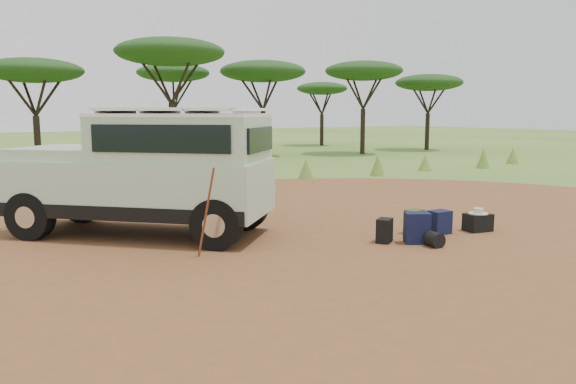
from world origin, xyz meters
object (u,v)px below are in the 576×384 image
safari_vehicle (149,175)px  backpack_navy (417,228)px  walking_staff (206,213)px  duffel_navy (439,222)px  backpack_black (384,231)px  backpack_olive (414,222)px  hard_case (478,223)px

safari_vehicle → backpack_navy: 5.41m
walking_staff → duffel_navy: bearing=-45.1°
backpack_black → duffel_navy: size_ratio=0.96×
backpack_black → backpack_olive: 1.10m
walking_staff → backpack_black: walking_staff is taller
backpack_navy → hard_case: bearing=34.8°
walking_staff → backpack_navy: 4.03m
backpack_olive → duffel_navy: size_ratio=1.03×
backpack_black → duffel_navy: duffel_navy is taller
walking_staff → backpack_black: bearing=-48.9°
safari_vehicle → walking_staff: safari_vehicle is taller
duffel_navy → backpack_navy: bearing=-158.6°
duffel_navy → walking_staff: bearing=171.9°
backpack_black → hard_case: (2.38, -0.24, -0.05)m
walking_staff → backpack_black: 3.49m
backpack_black → backpack_navy: size_ratio=0.78×
duffel_navy → backpack_olive: bearing=147.0°
backpack_navy → backpack_olive: (0.58, 0.67, -0.05)m
backpack_navy → backpack_black: bearing=172.2°
safari_vehicle → walking_staff: (0.23, -2.31, -0.46)m
walking_staff → backpack_black: (3.36, -0.75, -0.55)m
backpack_navy → safari_vehicle: bearing=170.5°
walking_staff → backpack_olive: (4.42, -0.46, -0.53)m
hard_case → backpack_black: bearing=-176.4°
backpack_olive → hard_case: size_ratio=0.94×
backpack_olive → backpack_black: bearing=-174.6°
backpack_black → safari_vehicle: bearing=106.1°
safari_vehicle → backpack_black: bearing=3.6°
duffel_navy → hard_case: duffel_navy is taller
safari_vehicle → backpack_olive: (4.65, -2.77, -0.99)m
safari_vehicle → backpack_black: safari_vehicle is taller
walking_staff → backpack_navy: walking_staff is taller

